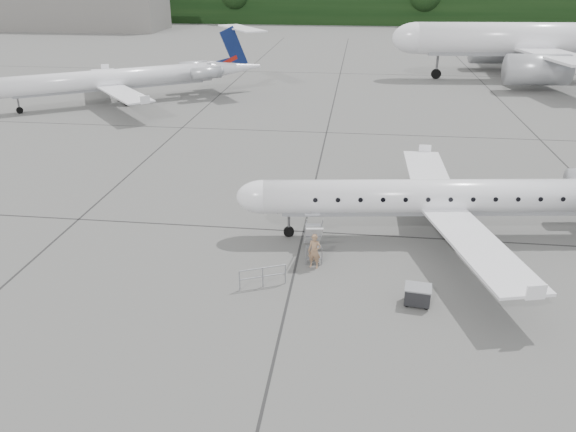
# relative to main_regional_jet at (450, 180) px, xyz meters

# --- Properties ---
(ground) EXTENTS (320.00, 320.00, 0.00)m
(ground) POSITION_rel_main_regional_jet_xyz_m (-1.01, -7.46, -3.29)
(ground) COLOR #5F5F5D
(ground) RESTS_ON ground
(treeline) EXTENTS (260.00, 4.00, 8.00)m
(treeline) POSITION_rel_main_regional_jet_xyz_m (-1.01, 122.54, 0.71)
(treeline) COLOR black
(treeline) RESTS_ON ground
(terminal_building) EXTENTS (40.00, 14.00, 10.00)m
(terminal_building) POSITION_rel_main_regional_jet_xyz_m (-71.01, 102.54, 1.71)
(terminal_building) COLOR slate
(terminal_building) RESTS_ON ground
(main_regional_jet) EXTENTS (27.89, 21.74, 6.58)m
(main_regional_jet) POSITION_rel_main_regional_jet_xyz_m (0.00, 0.00, 0.00)
(main_regional_jet) COLOR white
(main_regional_jet) RESTS_ON ground
(airstair) EXTENTS (1.16, 2.48, 2.06)m
(airstair) POSITION_rel_main_regional_jet_xyz_m (-7.04, -3.13, -2.26)
(airstair) COLOR white
(airstair) RESTS_ON ground
(passenger) EXTENTS (0.73, 0.56, 1.79)m
(passenger) POSITION_rel_main_regional_jet_xyz_m (-6.86, -4.47, -2.39)
(passenger) COLOR #967051
(passenger) RESTS_ON ground
(safety_railing) EXTENTS (2.04, 0.96, 1.00)m
(safety_railing) POSITION_rel_main_regional_jet_xyz_m (-9.09, -6.63, -2.79)
(safety_railing) COLOR gray
(safety_railing) RESTS_ON ground
(baggage_cart) EXTENTS (1.21, 1.03, 0.96)m
(baggage_cart) POSITION_rel_main_regional_jet_xyz_m (-2.06, -7.26, -2.81)
(baggage_cart) COLOR black
(baggage_cart) RESTS_ON ground
(bg_narrowbody) EXTENTS (42.36, 32.20, 14.35)m
(bg_narrowbody) POSITION_rel_main_regional_jet_xyz_m (17.53, 49.73, 3.89)
(bg_narrowbody) COLOR white
(bg_narrowbody) RESTS_ON ground
(bg_regional_left) EXTENTS (34.86, 32.67, 7.43)m
(bg_regional_left) POSITION_rel_main_regional_jet_xyz_m (-31.38, 28.93, 0.43)
(bg_regional_left) COLOR white
(bg_regional_left) RESTS_ON ground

